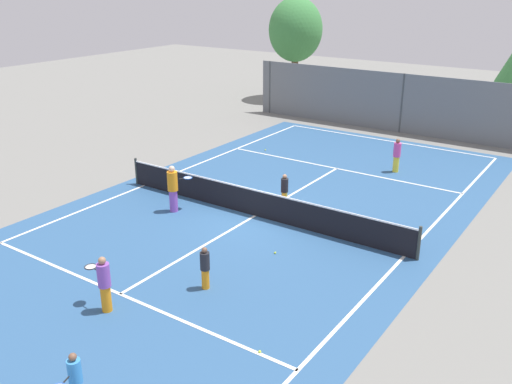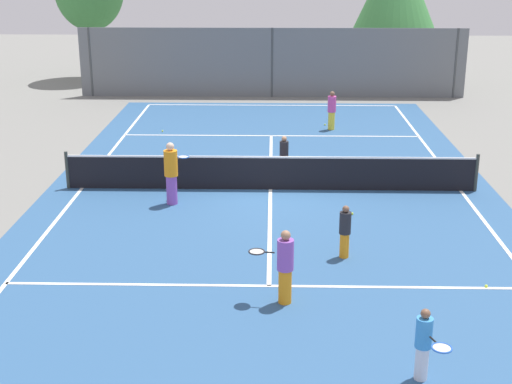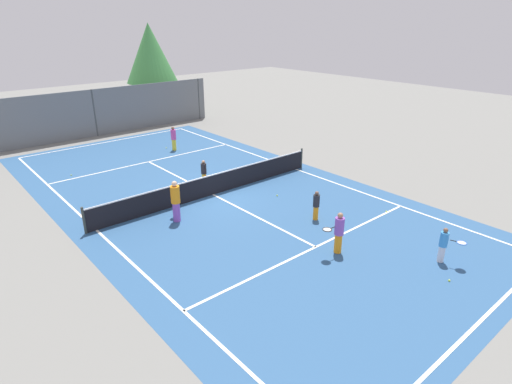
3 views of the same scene
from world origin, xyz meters
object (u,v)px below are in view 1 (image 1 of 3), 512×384
Objects in this scene: tennis_ball_3 at (397,166)px; tennis_ball_4 at (312,215)px; ball_crate at (280,204)px; tennis_ball_2 at (260,352)px; player_5 at (397,155)px; tennis_ball_6 at (161,185)px; tennis_ball_5 at (275,253)px; player_3 at (173,188)px; player_1 at (205,268)px; player_2 at (75,380)px; player_4 at (104,283)px; player_0 at (285,190)px; tennis_ball_1 at (265,150)px.

tennis_ball_3 is 7.05m from tennis_ball_4.
tennis_ball_2 is (4.09, -7.38, -0.15)m from ball_crate.
player_5 reaches higher than tennis_ball_6.
tennis_ball_2 is 11.54m from tennis_ball_6.
tennis_ball_2 is 4.88m from tennis_ball_5.
player_3 is at bearing -142.96° from ball_crate.
player_2 reaches higher than player_1.
player_5 is (2.01, 14.59, -0.03)m from player_4.
player_0 reaches higher than tennis_ball_4.
player_1 is 6.00m from tennis_ball_4.
tennis_ball_5 is (4.84, -0.77, -0.86)m from player_3.
player_5 reaches higher than player_2.
player_3 is at bearing 170.92° from tennis_ball_5.
player_3 reaches higher than player_4.
player_5 is at bearing 87.10° from player_1.
player_0 is 3.86m from tennis_ball_5.
player_2 is 17.96m from tennis_ball_3.
player_0 is 19.24× the size of tennis_ball_1.
player_3 is 1.16× the size of player_5.
player_2 reaches higher than tennis_ball_4.
tennis_ball_2 is (4.08, -7.67, -0.62)m from player_0.
ball_crate is at bearing 100.98° from player_2.
player_4 is at bearing -72.40° from tennis_ball_1.
player_0 is 1.01× the size of player_2.
player_4 is at bearing -97.86° from player_5.
player_5 is 22.59× the size of tennis_ball_6.
player_1 reaches higher than tennis_ball_4.
tennis_ball_2 is at bearing -69.56° from tennis_ball_4.
player_0 is 0.73× the size of player_3.
player_0 is 8.43m from player_4.
tennis_ball_6 is at bearing -135.41° from player_5.
tennis_ball_5 is (-0.33, 7.72, -0.62)m from player_2.
player_3 reaches higher than player_5.
player_1 is 0.83× the size of player_5.
player_4 is at bearing -96.80° from tennis_ball_3.
player_5 is 10.16m from tennis_ball_6.
player_3 reaches higher than tennis_ball_6.
player_2 is 12.57m from tennis_ball_6.
player_0 is at bearing 89.31° from player_4.
player_1 is 18.76× the size of tennis_ball_5.
player_4 is 14.72m from player_5.
tennis_ball_4 is (0.01, 5.97, -0.60)m from player_1.
tennis_ball_3 is at bearing 75.91° from player_0.
tennis_ball_5 is (-0.16, -9.54, -0.73)m from player_5.
player_0 is 1.45m from tennis_ball_4.
tennis_ball_3 and tennis_ball_6 have the same top height.
player_1 is 18.76× the size of tennis_ball_1.
player_0 is 19.24× the size of tennis_ball_3.
player_0 reaches higher than tennis_ball_3.
player_2 is 7.75m from tennis_ball_5.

